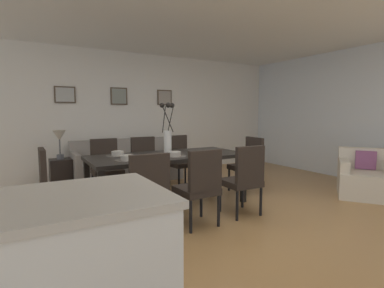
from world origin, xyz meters
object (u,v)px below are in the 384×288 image
object	(u,v)px
sofa	(127,166)
framed_picture_right	(165,97)
dining_chair_far_right	(146,161)
dining_chair_head_east	(249,162)
dining_chair_near_left	(147,191)
dining_chair_mid_left	(244,177)
side_table	(61,173)
dining_chair_near_right	(106,165)
table_lamp	(59,138)
dining_chair_head_west	(54,182)
bowl_near_left	(127,157)
framed_picture_center	(119,96)
dining_table	(168,159)
bowl_far_left	(175,154)
bowl_near_right	(118,153)
centerpiece_vase	(168,135)
dining_chair_far_left	(200,184)
armchair	(366,178)
dining_chair_mid_right	(180,158)
framed_picture_left	(65,95)

from	to	relation	value
sofa	framed_picture_right	size ratio (longest dim) A/B	5.92
dining_chair_far_right	dining_chair_head_east	size ratio (longest dim) A/B	1.00
dining_chair_near_left	dining_chair_mid_left	world-z (taller)	same
side_table	framed_picture_right	distance (m)	2.72
dining_chair_near_right	table_lamp	size ratio (longest dim) A/B	1.80
dining_chair_head_west	framed_picture_right	bearing A→B (deg)	42.70
bowl_near_left	dining_chair_mid_left	bearing A→B (deg)	-26.73
bowl_near_left	framed_picture_center	size ratio (longest dim) A/B	0.48
table_lamp	dining_table	bearing A→B (deg)	-56.30
side_table	framed_picture_center	distance (m)	1.94
bowl_far_left	framed_picture_right	xyz separation A→B (m)	(1.04, 2.57, 0.90)
dining_table	bowl_near_right	world-z (taller)	bowl_near_right
dining_chair_near_right	bowl_near_right	xyz separation A→B (m)	(0.00, -0.67, 0.27)
dining_chair_head_east	side_table	world-z (taller)	dining_chair_head_east
dining_chair_near_left	sofa	xyz separation A→B (m)	(0.67, 2.78, -0.23)
dining_chair_far_right	centerpiece_vase	distance (m)	1.04
dining_chair_far_left	dining_chair_far_right	world-z (taller)	same
dining_chair_head_east	bowl_near_left	bearing A→B (deg)	-174.38
dining_chair_mid_left	framed_picture_center	xyz separation A→B (m)	(-0.67, 3.24, 1.17)
dining_chair_head_east	armchair	world-z (taller)	dining_chair_head_east
bowl_near_left	table_lamp	distance (m)	2.14
dining_chair_near_left	bowl_near_left	bearing A→B (deg)	88.41
dining_chair_far_left	armchair	xyz separation A→B (m)	(2.98, -0.24, -0.23)
dining_chair_mid_right	centerpiece_vase	distance (m)	1.25
dining_table	dining_chair_far_right	world-z (taller)	dining_chair_far_right
dining_table	dining_chair_mid_left	distance (m)	1.12
bowl_near_left	bowl_far_left	distance (m)	0.66
dining_chair_mid_left	centerpiece_vase	xyz separation A→B (m)	(-0.67, 0.89, 0.51)
dining_chair_near_left	table_lamp	bearing A→B (deg)	101.26
dining_chair_head_west	dining_table	bearing A→B (deg)	-0.66
dining_chair_head_west	centerpiece_vase	bearing A→B (deg)	-0.61
dining_chair_near_left	framed_picture_left	world-z (taller)	framed_picture_left
centerpiece_vase	framed_picture_left	bearing A→B (deg)	113.91
dining_chair_far_right	dining_chair_far_left	bearing A→B (deg)	-91.13
armchair	dining_chair_far_right	bearing A→B (deg)	144.91
dining_table	dining_chair_mid_right	xyz separation A→B (m)	(0.68, 0.92, -0.16)
dining_chair_far_left	dining_chair_head_west	size ratio (longest dim) A/B	1.00
dining_chair_near_left	sofa	size ratio (longest dim) A/B	0.45
dining_chair_mid_right	bowl_far_left	bearing A→B (deg)	-120.73
bowl_near_left	framed_picture_right	xyz separation A→B (m)	(1.70, 2.57, 0.90)
framed_picture_center	dining_chair_head_west	bearing A→B (deg)	-122.53
bowl_near_left	table_lamp	xyz separation A→B (m)	(-0.57, 2.06, 0.11)
bowl_far_left	dining_chair_far_left	bearing A→B (deg)	-92.20
dining_chair_mid_right	framed_picture_right	world-z (taller)	framed_picture_right
dining_chair_mid_left	table_lamp	distance (m)	3.34
dining_table	dining_chair_far_left	world-z (taller)	dining_chair_far_left
dining_chair_far_left	bowl_near_left	bearing A→B (deg)	131.94
dining_chair_far_right	armchair	bearing A→B (deg)	-35.09
dining_chair_near_right	bowl_far_left	xyz separation A→B (m)	(0.66, -1.11, 0.27)
centerpiece_vase	framed_picture_center	distance (m)	2.44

